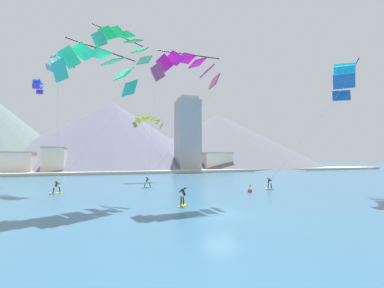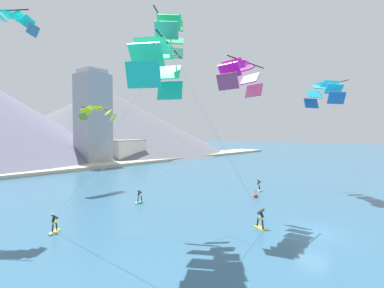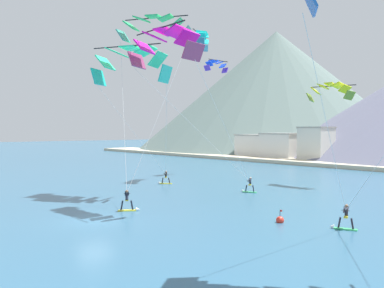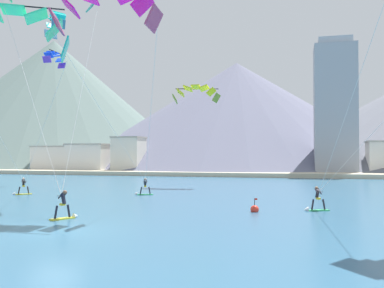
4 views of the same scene
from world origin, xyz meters
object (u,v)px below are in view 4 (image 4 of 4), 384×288
Objects in this scene: parafoil_kite_distant_low_drift at (55,57)px; race_marker_buoy at (255,209)px; kitesurfer_near_lead at (315,203)px; kitesurfer_near_trail at (66,209)px; parafoil_kite_mid_center at (14,27)px; kitesurfer_mid_center at (21,190)px; parafoil_kite_far_left at (106,5)px; kitesurfer_far_left at (143,190)px; parafoil_kite_distant_high_outer at (196,92)px; parafoil_kite_distant_mid_solo at (55,22)px.

parafoil_kite_distant_low_drift is 36.88m from race_marker_buoy.
race_marker_buoy is (-3.86, -1.52, -0.33)m from kitesurfer_near_lead.
kitesurfer_near_trail is 15.38m from parafoil_kite_mid_center.
parafoil_kite_far_left is at bearing -35.86° from kitesurfer_mid_center.
parafoil_kite_distant_low_drift reaches higher than kitesurfer_far_left.
kitesurfer_near_lead is 25.23m from parafoil_kite_distant_high_outer.
kitesurfer_near_lead is 34.11m from parafoil_kite_distant_mid_solo.
parafoil_kite_mid_center is (4.65, -7.40, 12.81)m from kitesurfer_mid_center.
parafoil_kite_mid_center is 15.74m from parafoil_kite_distant_mid_solo.
parafoil_kite_distant_mid_solo is at bearing 110.73° from parafoil_kite_mid_center.
parafoil_kite_far_left is at bearing -80.43° from kitesurfer_far_left.
race_marker_buoy is at bearing 3.32° from parafoil_kite_mid_center.
parafoil_kite_distant_low_drift is (-30.94, 17.88, 15.49)m from kitesurfer_near_lead.
kitesurfer_near_trail is 14.77m from kitesurfer_far_left.
parafoil_kite_far_left is 2.94× the size of parafoil_kite_distant_mid_solo.
parafoil_kite_distant_high_outer is 18.76m from parafoil_kite_distant_low_drift.
parafoil_kite_mid_center is at bearing 146.79° from kitesurfer_near_trail.
parafoil_kite_mid_center reaches higher than kitesurfer_near_trail.
parafoil_kite_mid_center is (-6.42, -9.99, 12.81)m from kitesurfer_far_left.
kitesurfer_far_left is (-0.84, 14.75, -0.12)m from kitesurfer_near_trail.
parafoil_kite_distant_mid_solo is (-11.71, 3.98, 17.78)m from kitesurfer_far_left.
kitesurfer_mid_center is 20.82m from parafoil_kite_distant_low_drift.
kitesurfer_near_trail is 0.31× the size of parafoil_kite_distant_high_outer.
kitesurfer_mid_center is 1.61× the size of race_marker_buoy.
kitesurfer_mid_center reaches higher than kitesurfer_far_left.
kitesurfer_far_left is 15.83m from parafoil_kite_distant_high_outer.
parafoil_kite_distant_mid_solo is (4.13, -6.45, 2.24)m from parafoil_kite_distant_low_drift.
parafoil_kite_distant_high_outer is at bearing 89.49° from parafoil_kite_far_left.
kitesurfer_near_trail is at bearing -33.21° from parafoil_kite_mid_center.
parafoil_kite_distant_low_drift reaches higher than parafoil_kite_distant_high_outer.
kitesurfer_near_trail is 0.39× the size of parafoil_kite_distant_mid_solo.
parafoil_kite_mid_center is at bearing -57.87° from kitesurfer_mid_center.
parafoil_kite_distant_high_outer is at bearing 113.73° from race_marker_buoy.
parafoil_kite_far_left reaches higher than parafoil_kite_distant_high_outer.
kitesurfer_near_trail is 17.02m from kitesurfer_mid_center.
kitesurfer_far_left is at bearing 13.19° from kitesurfer_mid_center.
parafoil_kite_distant_high_outer is at bearing 46.66° from kitesurfer_mid_center.
kitesurfer_mid_center is 0.36× the size of parafoil_kite_distant_mid_solo.
parafoil_kite_distant_high_outer is 1.37× the size of parafoil_kite_distant_low_drift.
parafoil_kite_far_left is 23.69m from parafoil_kite_distant_high_outer.
kitesurfer_near_lead is 0.41× the size of parafoil_kite_distant_low_drift.
parafoil_kite_distant_low_drift is 7.98m from parafoil_kite_distant_mid_solo.
kitesurfer_near_lead reaches higher than kitesurfer_far_left.
kitesurfer_mid_center is at bearing 169.49° from kitesurfer_near_lead.
parafoil_kite_mid_center is 2.28× the size of parafoil_kite_distant_high_outer.
parafoil_kite_mid_center is 3.12× the size of parafoil_kite_distant_low_drift.
kitesurfer_far_left is 21.65m from parafoil_kite_distant_mid_solo.
parafoil_kite_mid_center is at bearing -69.27° from parafoil_kite_distant_mid_solo.
parafoil_kite_mid_center is (-7.26, 4.76, 12.69)m from kitesurfer_near_trail.
parafoil_kite_mid_center is at bearing -176.68° from race_marker_buoy.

